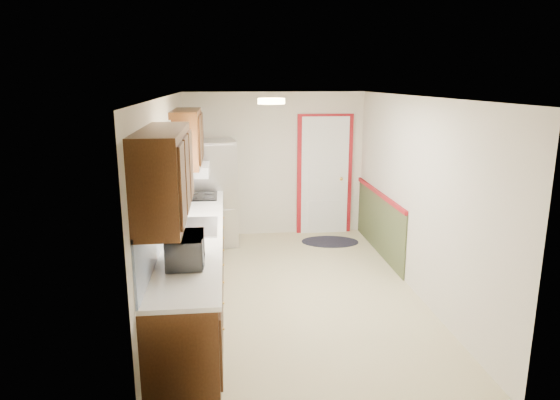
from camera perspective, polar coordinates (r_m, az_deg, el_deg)
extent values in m
cube|color=#BDB385|center=(6.35, 1.66, -10.46)|extent=(3.20, 5.20, 0.12)
cube|color=white|center=(5.81, 1.83, 11.72)|extent=(3.20, 5.20, 0.12)
cube|color=beige|center=(8.40, -0.62, 4.07)|extent=(3.20, 0.10, 2.40)
cube|color=beige|center=(3.62, 7.27, -9.06)|extent=(3.20, 0.10, 2.40)
cube|color=beige|center=(5.95, -12.72, -0.25)|extent=(0.10, 5.20, 2.40)
cube|color=beige|center=(6.35, 15.28, 0.46)|extent=(0.10, 5.20, 2.40)
cube|color=#3C200D|center=(5.86, -9.71, -8.01)|extent=(0.60, 4.00, 0.90)
cube|color=white|center=(5.71, -9.75, -3.61)|extent=(0.63, 4.00, 0.04)
cube|color=#4F7BC1|center=(5.66, -12.93, -0.82)|extent=(0.02, 4.00, 0.55)
cube|color=#3C200D|center=(4.25, -13.11, 2.88)|extent=(0.35, 1.40, 0.75)
cube|color=#3C200D|center=(6.91, -10.55, 7.01)|extent=(0.35, 1.20, 0.75)
cube|color=white|center=(5.67, -13.00, 3.40)|extent=(0.02, 1.00, 0.90)
cube|color=orange|center=(5.62, -12.73, 6.93)|extent=(0.05, 1.12, 0.24)
cube|color=#B7B7BC|center=(5.80, -9.75, -3.09)|extent=(0.52, 0.82, 0.02)
cube|color=white|center=(7.02, -9.96, 3.42)|extent=(0.45, 0.60, 0.15)
cube|color=maroon|center=(8.53, 5.10, 2.80)|extent=(0.94, 0.05, 2.08)
cube|color=white|center=(8.51, 5.13, 2.76)|extent=(0.80, 0.04, 2.00)
cube|color=#404A29|center=(7.76, 11.26, -2.69)|extent=(0.02, 2.30, 0.90)
cube|color=maroon|center=(7.64, 11.33, 0.70)|extent=(0.04, 2.30, 0.06)
cylinder|color=#FFD88C|center=(5.57, -1.00, 11.23)|extent=(0.30, 0.30, 0.06)
imported|color=white|center=(4.64, -10.77, -5.26)|extent=(0.29, 0.50, 0.34)
cube|color=#B7B7BC|center=(7.99, -7.59, 0.81)|extent=(0.76, 0.72, 1.67)
cylinder|color=black|center=(7.67, -9.36, -0.45)|extent=(0.02, 0.02, 1.17)
ellipsoid|color=black|center=(8.24, 5.73, -4.76)|extent=(1.00, 0.72, 0.01)
cube|color=black|center=(7.30, -9.06, 0.43)|extent=(0.48, 0.57, 0.02)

